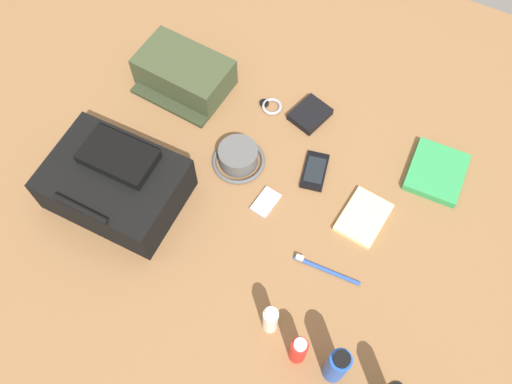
# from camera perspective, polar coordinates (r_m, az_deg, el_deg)

# --- Properties ---
(ground_plane) EXTENTS (2.64, 2.02, 0.02)m
(ground_plane) POSITION_cam_1_polar(r_m,az_deg,el_deg) (1.53, -0.00, -0.89)
(ground_plane) COLOR brown
(ground_plane) RESTS_ON ground
(backpack) EXTENTS (0.35, 0.26, 0.16)m
(backpack) POSITION_cam_1_polar(r_m,az_deg,el_deg) (1.51, -14.42, 0.92)
(backpack) COLOR black
(backpack) RESTS_ON ground_plane
(toiletry_pouch) EXTENTS (0.29, 0.22, 0.10)m
(toiletry_pouch) POSITION_cam_1_polar(r_m,az_deg,el_deg) (1.71, -7.51, 12.18)
(toiletry_pouch) COLOR #384228
(toiletry_pouch) RESTS_ON ground_plane
(bucket_hat) EXTENTS (0.15, 0.15, 0.06)m
(bucket_hat) POSITION_cam_1_polar(r_m,az_deg,el_deg) (1.55, -1.85, 3.66)
(bucket_hat) COLOR #525252
(bucket_hat) RESTS_ON ground_plane
(deodorant_spray) EXTENTS (0.05, 0.05, 0.17)m
(deodorant_spray) POSITION_cam_1_polar(r_m,az_deg,el_deg) (1.31, 8.42, -17.47)
(deodorant_spray) COLOR blue
(deodorant_spray) RESTS_ON ground_plane
(sunscreen_spray) EXTENTS (0.04, 0.04, 0.13)m
(sunscreen_spray) POSITION_cam_1_polar(r_m,az_deg,el_deg) (1.33, 4.44, -16.10)
(sunscreen_spray) COLOR red
(sunscreen_spray) RESTS_ON ground_plane
(toothpaste_tube) EXTENTS (0.04, 0.04, 0.13)m
(toothpaste_tube) POSITION_cam_1_polar(r_m,az_deg,el_deg) (1.34, 1.51, -13.16)
(toothpaste_tube) COLOR white
(toothpaste_tube) RESTS_ON ground_plane
(paperback_novel) EXTENTS (0.16, 0.18, 0.02)m
(paperback_novel) POSITION_cam_1_polar(r_m,az_deg,el_deg) (1.63, 18.29, 1.98)
(paperback_novel) COLOR #2D934C
(paperback_novel) RESTS_ON ground_plane
(cell_phone) EXTENTS (0.09, 0.13, 0.01)m
(cell_phone) POSITION_cam_1_polar(r_m,az_deg,el_deg) (1.56, 6.14, 2.19)
(cell_phone) COLOR black
(cell_phone) RESTS_ON ground_plane
(media_player) EXTENTS (0.06, 0.09, 0.01)m
(media_player) POSITION_cam_1_polar(r_m,az_deg,el_deg) (1.51, 1.06, -1.03)
(media_player) COLOR #B7B7BC
(media_player) RESTS_ON ground_plane
(wristwatch) EXTENTS (0.07, 0.06, 0.01)m
(wristwatch) POSITION_cam_1_polar(r_m,az_deg,el_deg) (1.68, 1.55, 8.94)
(wristwatch) COLOR #99999E
(wristwatch) RESTS_ON ground_plane
(toothbrush) EXTENTS (0.18, 0.02, 0.02)m
(toothbrush) POSITION_cam_1_polar(r_m,az_deg,el_deg) (1.44, 7.00, -7.93)
(toothbrush) COLOR blue
(toothbrush) RESTS_ON ground_plane
(wallet) EXTENTS (0.12, 0.13, 0.02)m
(wallet) POSITION_cam_1_polar(r_m,az_deg,el_deg) (1.66, 5.65, 8.05)
(wallet) COLOR black
(wallet) RESTS_ON ground_plane
(notepad) EXTENTS (0.12, 0.16, 0.02)m
(notepad) POSITION_cam_1_polar(r_m,az_deg,el_deg) (1.51, 11.14, -2.61)
(notepad) COLOR beige
(notepad) RESTS_ON ground_plane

